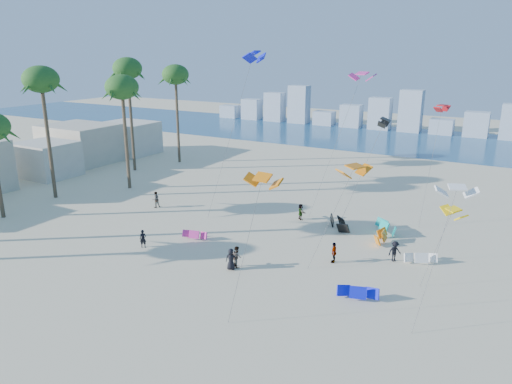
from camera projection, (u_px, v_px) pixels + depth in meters
The scene contains 10 objects.
ground at pixel (86, 319), 29.19m from camera, with size 220.00×220.00×0.00m, color beige.
ocean at pixel (389, 139), 89.11m from camera, with size 220.00×220.00×0.00m, color navy.
kitesurfer_near at pixel (143, 239), 39.70m from camera, with size 0.56×0.37×1.53m, color black.
kitesurfer_mid at pixel (237, 257), 36.11m from camera, with size 0.81×0.63×1.67m, color gray.
kitesurfers_far at pixel (299, 232), 41.04m from camera, with size 39.42×13.82×1.72m.
grounded_kites at pixel (355, 241), 40.08m from camera, with size 21.10×15.46×1.05m.
flying_kites at pixel (374, 121), 38.73m from camera, with size 33.88×29.87×16.37m.
palm_row at pixel (52, 94), 49.77m from camera, with size 9.59×44.80×15.13m.
beachfront_buildings at pixel (30, 156), 61.74m from camera, with size 11.50×43.00×6.00m.
distant_skyline at pixel (397, 116), 97.11m from camera, with size 85.00×3.00×8.40m.
Camera 1 is at (21.89, -17.12, 15.91)m, focal length 33.22 mm.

